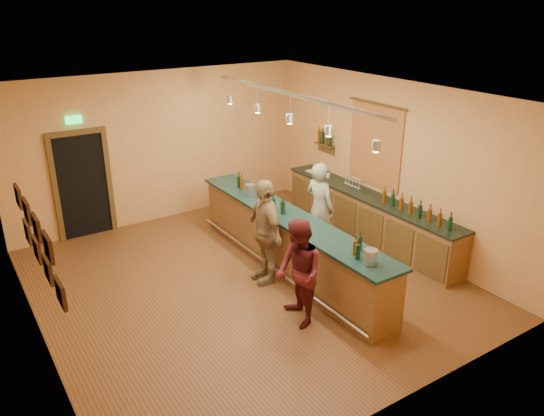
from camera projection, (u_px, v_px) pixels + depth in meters
floor at (245, 282)px, 9.13m from camera, size 7.00×7.00×0.00m
ceiling at (241, 96)px, 7.93m from camera, size 6.50×7.00×0.02m
wall_back at (160, 147)px, 11.25m from camera, size 6.50×0.02×3.20m
wall_front at (404, 289)px, 5.81m from camera, size 6.50×0.02×3.20m
wall_left at (27, 243)px, 6.88m from camera, size 0.02×7.00×3.20m
wall_right at (390, 163)px, 10.18m from camera, size 0.02×7.00×3.20m
doorway at (82, 183)px, 10.55m from camera, size 1.15×0.09×2.48m
tapestry at (375, 146)px, 10.38m from camera, size 0.03×1.40×1.60m
bottle_shelf at (325, 139)px, 11.59m from camera, size 0.17×0.55×0.54m
picture_grid at (38, 239)px, 6.19m from camera, size 0.06×2.20×0.70m
back_counter at (368, 217)px, 10.59m from camera, size 0.60×4.55×1.27m
tasting_bar at (288, 238)px, 9.35m from camera, size 0.74×5.10×1.38m
pendant_track at (290, 104)px, 8.47m from camera, size 0.11×4.60×0.50m
bartender at (320, 208)px, 9.94m from camera, size 0.53×0.71×1.77m
customer_a at (299, 273)px, 7.73m from camera, size 0.79×0.92×1.65m
customer_b at (265, 231)px, 8.89m from camera, size 0.57×1.12×1.83m
bar_stool at (267, 203)px, 11.24m from camera, size 0.31×0.31×0.64m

